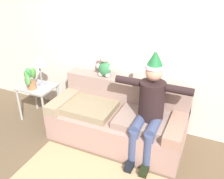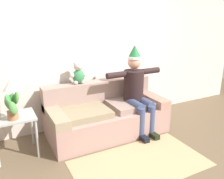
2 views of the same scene
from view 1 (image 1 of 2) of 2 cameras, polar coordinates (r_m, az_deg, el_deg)
The scene contains 8 objects.
back_wall at distance 3.69m, azimuth 5.03°, elevation 10.97°, with size 7.00×0.10×2.70m, color beige.
couch at distance 3.66m, azimuth 1.58°, elevation -6.80°, with size 1.96×0.92×0.84m.
person_seated at distance 3.17m, azimuth 8.88°, elevation -3.75°, with size 1.02×0.77×1.50m.
teddy_bear at distance 3.71m, azimuth -1.76°, elevation 5.60°, with size 0.29×0.17×0.38m.
side_table at distance 4.22m, azimuth -17.20°, elevation -0.44°, with size 0.57×0.46×0.60m.
table_lamp at distance 4.06m, azimuth -16.92°, elevation 6.34°, with size 0.24×0.24×0.52m.
potted_plant at distance 4.03m, azimuth -18.71°, elevation 2.53°, with size 0.23×0.25×0.39m.
candle_tall at distance 4.20m, azimuth -19.53°, elevation 3.13°, with size 0.04×0.04×0.27m.
Camera 1 is at (1.15, -1.81, 2.35)m, focal length 38.65 mm.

